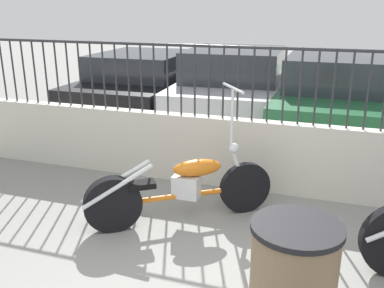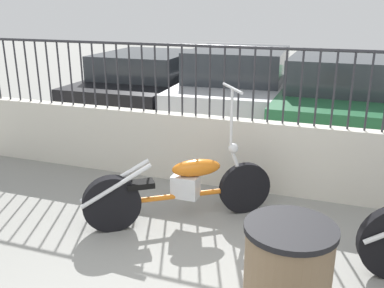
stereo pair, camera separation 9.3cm
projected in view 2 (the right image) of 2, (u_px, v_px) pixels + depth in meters
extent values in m
cube|color=beige|center=(251.00, 155.00, 5.30)|extent=(8.14, 0.18, 0.89)
cylinder|color=#2D2D33|center=(7.00, 69.00, 6.17)|extent=(0.02, 0.02, 0.88)
cylinder|color=#2D2D33|center=(17.00, 70.00, 6.12)|extent=(0.02, 0.02, 0.88)
cylinder|color=#2D2D33|center=(27.00, 71.00, 6.06)|extent=(0.02, 0.02, 0.88)
cylinder|color=#2D2D33|center=(38.00, 71.00, 6.00)|extent=(0.02, 0.02, 0.88)
cylinder|color=#2D2D33|center=(48.00, 72.00, 5.94)|extent=(0.02, 0.02, 0.88)
cylinder|color=#2D2D33|center=(59.00, 72.00, 5.89)|extent=(0.02, 0.02, 0.88)
cylinder|color=#2D2D33|center=(71.00, 73.00, 5.83)|extent=(0.02, 0.02, 0.88)
cylinder|color=#2D2D33|center=(82.00, 74.00, 5.77)|extent=(0.02, 0.02, 0.88)
cylinder|color=#2D2D33|center=(94.00, 75.00, 5.72)|extent=(0.02, 0.02, 0.88)
cylinder|color=#2D2D33|center=(105.00, 75.00, 5.66)|extent=(0.02, 0.02, 0.88)
cylinder|color=#2D2D33|center=(118.00, 76.00, 5.60)|extent=(0.02, 0.02, 0.88)
cylinder|color=#2D2D33|center=(130.00, 77.00, 5.54)|extent=(0.02, 0.02, 0.88)
cylinder|color=#2D2D33|center=(143.00, 78.00, 5.49)|extent=(0.02, 0.02, 0.88)
cylinder|color=#2D2D33|center=(155.00, 78.00, 5.43)|extent=(0.02, 0.02, 0.88)
cylinder|color=#2D2D33|center=(169.00, 79.00, 5.37)|extent=(0.02, 0.02, 0.88)
cylinder|color=#2D2D33|center=(182.00, 80.00, 5.31)|extent=(0.02, 0.02, 0.88)
cylinder|color=#2D2D33|center=(196.00, 81.00, 5.26)|extent=(0.02, 0.02, 0.88)
cylinder|color=#2D2D33|center=(210.00, 82.00, 5.20)|extent=(0.02, 0.02, 0.88)
cylinder|color=#2D2D33|center=(224.00, 83.00, 5.14)|extent=(0.02, 0.02, 0.88)
cylinder|color=#2D2D33|center=(239.00, 83.00, 5.08)|extent=(0.02, 0.02, 0.88)
cylinder|color=#2D2D33|center=(254.00, 84.00, 5.03)|extent=(0.02, 0.02, 0.88)
cylinder|color=#2D2D33|center=(269.00, 85.00, 4.97)|extent=(0.02, 0.02, 0.88)
cylinder|color=#2D2D33|center=(285.00, 86.00, 4.91)|extent=(0.02, 0.02, 0.88)
cylinder|color=#2D2D33|center=(301.00, 87.00, 4.85)|extent=(0.02, 0.02, 0.88)
cylinder|color=#2D2D33|center=(318.00, 88.00, 4.80)|extent=(0.02, 0.02, 0.88)
cylinder|color=#2D2D33|center=(334.00, 89.00, 4.74)|extent=(0.02, 0.02, 0.88)
cylinder|color=#2D2D33|center=(352.00, 90.00, 4.68)|extent=(0.02, 0.02, 0.88)
cylinder|color=#2D2D33|center=(369.00, 91.00, 4.63)|extent=(0.02, 0.02, 0.88)
cylinder|color=#2D2D33|center=(256.00, 48.00, 4.89)|extent=(8.14, 0.04, 0.04)
cylinder|color=black|center=(245.00, 188.00, 4.73)|extent=(0.52, 0.40, 0.58)
cylinder|color=black|center=(112.00, 204.00, 4.36)|extent=(0.56, 0.44, 0.59)
cylinder|color=orange|center=(181.00, 196.00, 4.54)|extent=(1.13, 0.81, 0.06)
cube|color=silver|center=(185.00, 186.00, 4.53)|extent=(0.28, 0.18, 0.24)
ellipsoid|color=orange|center=(196.00, 168.00, 4.49)|extent=(0.55, 0.47, 0.18)
cube|color=black|center=(140.00, 184.00, 4.38)|extent=(0.32, 0.29, 0.06)
cylinder|color=silver|center=(238.00, 168.00, 4.63)|extent=(0.21, 0.16, 0.51)
sphere|color=silver|center=(233.00, 148.00, 4.54)|extent=(0.11, 0.11, 0.11)
cylinder|color=silver|center=(231.00, 118.00, 4.43)|extent=(0.03, 0.03, 0.63)
cylinder|color=silver|center=(232.00, 88.00, 4.33)|extent=(0.32, 0.44, 0.03)
cylinder|color=silver|center=(116.00, 186.00, 4.24)|extent=(0.62, 0.45, 0.41)
cylinder|color=silver|center=(115.00, 181.00, 4.37)|extent=(0.62, 0.45, 0.41)
cylinder|color=brown|center=(286.00, 286.00, 2.89)|extent=(0.58, 0.58, 0.83)
cylinder|color=black|center=(291.00, 229.00, 2.75)|extent=(0.61, 0.61, 0.04)
cylinder|color=black|center=(141.00, 86.00, 10.35)|extent=(0.12, 0.64, 0.64)
cylinder|color=black|center=(210.00, 91.00, 9.81)|extent=(0.12, 0.64, 0.64)
cylinder|color=black|center=(82.00, 110.00, 8.06)|extent=(0.12, 0.64, 0.64)
cylinder|color=black|center=(168.00, 118.00, 7.53)|extent=(0.12, 0.64, 0.64)
cube|color=black|center=(152.00, 89.00, 8.87)|extent=(1.90, 4.12, 0.61)
cube|color=#2D3338|center=(147.00, 64.00, 8.51)|extent=(1.69, 1.98, 0.46)
cylinder|color=black|center=(211.00, 94.00, 9.43)|extent=(0.14, 0.64, 0.64)
cylinder|color=black|center=(290.00, 99.00, 8.96)|extent=(0.14, 0.64, 0.64)
cylinder|color=black|center=(176.00, 122.00, 7.23)|extent=(0.14, 0.64, 0.64)
cylinder|color=black|center=(277.00, 130.00, 6.76)|extent=(0.14, 0.64, 0.64)
cube|color=#B7BABF|center=(239.00, 96.00, 8.01)|extent=(1.98, 3.98, 0.69)
cube|color=#2D3338|center=(238.00, 64.00, 7.64)|extent=(1.71, 1.95, 0.53)
cylinder|color=black|center=(298.00, 101.00, 8.81)|extent=(0.12, 0.64, 0.64)
cylinder|color=black|center=(383.00, 107.00, 8.28)|extent=(0.12, 0.64, 0.64)
cylinder|color=black|center=(277.00, 137.00, 6.43)|extent=(0.12, 0.64, 0.64)
cube|color=#1E5933|center=(338.00, 105.00, 7.27)|extent=(1.78, 4.33, 0.70)
cube|color=#2D3338|center=(342.00, 71.00, 6.89)|extent=(1.58, 2.08, 0.51)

